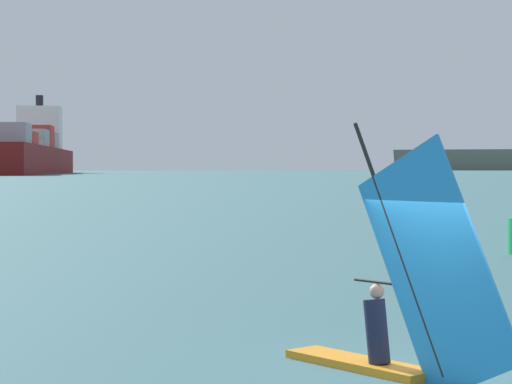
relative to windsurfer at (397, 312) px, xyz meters
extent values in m
plane|color=#386066|center=(0.74, -0.28, -0.91)|extent=(4000.00, 4000.00, 0.00)
cube|color=orange|center=(-0.60, 0.44, -0.85)|extent=(2.47, 2.04, 0.12)
cylinder|color=black|center=(0.01, -0.01, 0.96)|extent=(1.47, 1.09, 3.52)
cube|color=#268CD8|center=(0.57, -0.41, 0.68)|extent=(2.40, 1.76, 3.67)
cylinder|color=black|center=(-0.01, 0.01, 0.39)|extent=(1.36, 1.00, 0.04)
cylinder|color=#191E38|center=(-0.32, 0.23, -0.32)|extent=(0.54, 0.52, 0.96)
sphere|color=tan|center=(-0.32, 0.23, 0.26)|extent=(0.22, 0.22, 0.22)
cube|color=maroon|center=(-218.59, 405.27, 5.14)|extent=(101.04, 207.41, 12.09)
cube|color=silver|center=(-245.90, 480.04, 22.94)|extent=(26.93, 23.87, 23.51)
cylinder|color=black|center=(-245.90, 480.04, 37.70)|extent=(4.00, 4.00, 6.00)
cube|color=#99999E|center=(-229.09, 434.01, 15.08)|extent=(32.92, 27.88, 7.80)
cube|color=red|center=(-221.66, 413.68, 16.38)|extent=(32.92, 27.88, 10.40)
cube|color=#99999E|center=(-214.23, 393.35, 15.08)|extent=(32.92, 27.88, 7.80)
cube|color=#99999E|center=(-206.80, 373.01, 12.48)|extent=(32.92, 27.88, 2.60)
cube|color=red|center=(-199.38, 352.68, 13.78)|extent=(32.92, 27.88, 5.20)
cube|color=#60665B|center=(-278.27, 1102.81, 9.35)|extent=(946.17, 254.40, 20.50)
camera|label=1|loc=(1.63, -14.34, 2.06)|focal=70.77mm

